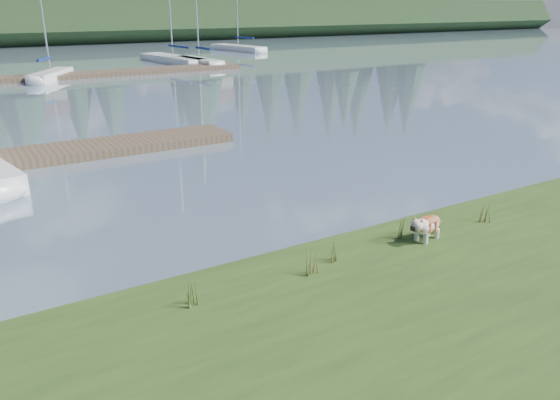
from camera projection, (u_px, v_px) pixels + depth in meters
ground at (29, 81)px, 35.80m from camera, size 200.00×200.00×0.00m
bank at (448, 399)px, 6.76m from camera, size 60.00×9.00×0.35m
bulldog at (427, 224)px, 10.78m from camera, size 0.90×0.47×0.53m
dock_far at (61, 76)px, 36.72m from camera, size 26.00×2.20×0.30m
sailboat_bg_2 at (54, 74)px, 36.51m from camera, size 3.98×5.61×9.03m
sailboat_bg_3 at (168, 58)px, 46.89m from camera, size 3.21×9.67×13.79m
sailboat_bg_4 at (196, 61)px, 44.83m from camera, size 1.88×6.94×10.24m
sailboat_bg_5 at (234, 47)px, 58.19m from camera, size 3.46×8.46×11.84m
weed_0 at (313, 262)px, 9.38m from camera, size 0.17×0.14×0.59m
weed_1 at (330, 251)px, 9.92m from camera, size 0.17×0.14×0.46m
weed_2 at (401, 226)px, 10.86m from camera, size 0.17×0.14×0.63m
weed_3 at (193, 292)px, 8.46m from camera, size 0.17×0.14×0.54m
weed_4 at (432, 224)px, 11.15m from camera, size 0.17×0.14×0.47m
weed_5 at (486, 212)px, 11.64m from camera, size 0.17×0.14×0.58m
mud_lip at (270, 268)px, 10.34m from camera, size 60.00×0.50×0.14m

